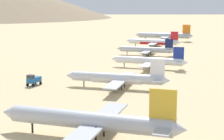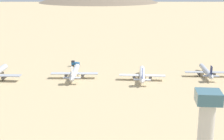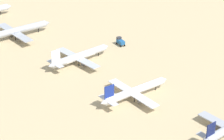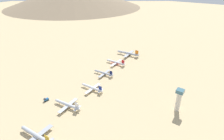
{
  "view_description": "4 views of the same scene",
  "coord_description": "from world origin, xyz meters",
  "px_view_note": "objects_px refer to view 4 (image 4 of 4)",
  "views": [
    {
      "loc": [
        -42.39,
        149.19,
        26.92
      ],
      "look_at": [
        3.37,
        25.07,
        3.53
      ],
      "focal_mm": 59.72,
      "sensor_mm": 36.0,
      "label": 1
    },
    {
      "loc": [
        -194.41,
        -3.96,
        55.61
      ],
      "look_at": [
        -2.99,
        15.38,
        5.26
      ],
      "focal_mm": 53.71,
      "sensor_mm": 36.0,
      "label": 2
    },
    {
      "loc": [
        -98.28,
        -118.25,
        86.29
      ],
      "look_at": [
        -0.73,
        15.94,
        4.34
      ],
      "focal_mm": 70.0,
      "sensor_mm": 36.0,
      "label": 3
    },
    {
      "loc": [
        -133.96,
        144.42,
        125.97
      ],
      "look_at": [
        0.62,
        -50.58,
        6.22
      ],
      "focal_mm": 30.46,
      "sensor_mm": 36.0,
      "label": 4
    }
  ],
  "objects_px": {
    "parked_jet_5": "(36,135)",
    "parked_jet_4": "(67,105)",
    "parked_jet_0": "(128,53)",
    "parked_jet_1": "(116,62)",
    "control_tower": "(179,99)",
    "parked_jet_2": "(104,73)",
    "service_truck": "(46,99)",
    "parked_jet_3": "(92,88)"
  },
  "relations": [
    {
      "from": "service_truck",
      "to": "parked_jet_1",
      "type": "bearing_deg",
      "value": -94.82
    },
    {
      "from": "parked_jet_0",
      "to": "parked_jet_2",
      "type": "xyz_separation_m",
      "value": [
        -7.9,
        80.79,
        -1.04
      ]
    },
    {
      "from": "parked_jet_3",
      "to": "parked_jet_5",
      "type": "distance_m",
      "value": 86.67
    },
    {
      "from": "parked_jet_1",
      "to": "parked_jet_5",
      "type": "relative_size",
      "value": 0.9
    },
    {
      "from": "parked_jet_4",
      "to": "parked_jet_5",
      "type": "distance_m",
      "value": 46.64
    },
    {
      "from": "parked_jet_4",
      "to": "parked_jet_5",
      "type": "bearing_deg",
      "value": 102.72
    },
    {
      "from": "parked_jet_1",
      "to": "parked_jet_5",
      "type": "xyz_separation_m",
      "value": [
        -27.8,
        163.88,
        0.43
      ]
    },
    {
      "from": "parked_jet_0",
      "to": "parked_jet_4",
      "type": "bearing_deg",
      "value": 96.94
    },
    {
      "from": "parked_jet_0",
      "to": "parked_jet_3",
      "type": "height_order",
      "value": "parked_jet_0"
    },
    {
      "from": "parked_jet_5",
      "to": "control_tower",
      "type": "relative_size",
      "value": 1.57
    },
    {
      "from": "parked_jet_2",
      "to": "parked_jet_5",
      "type": "relative_size",
      "value": 0.81
    },
    {
      "from": "parked_jet_0",
      "to": "control_tower",
      "type": "xyz_separation_m",
      "value": [
        -116.18,
        99.68,
        10.07
      ]
    },
    {
      "from": "parked_jet_1",
      "to": "parked_jet_3",
      "type": "bearing_deg",
      "value": 102.7
    },
    {
      "from": "service_truck",
      "to": "control_tower",
      "type": "distance_m",
      "value": 141.69
    },
    {
      "from": "parked_jet_1",
      "to": "parked_jet_5",
      "type": "height_order",
      "value": "parked_jet_5"
    },
    {
      "from": "parked_jet_0",
      "to": "service_truck",
      "type": "relative_size",
      "value": 7.86
    },
    {
      "from": "parked_jet_4",
      "to": "parked_jet_5",
      "type": "relative_size",
      "value": 0.88
    },
    {
      "from": "parked_jet_5",
      "to": "service_truck",
      "type": "height_order",
      "value": "parked_jet_5"
    },
    {
      "from": "parked_jet_4",
      "to": "control_tower",
      "type": "relative_size",
      "value": 1.38
    },
    {
      "from": "parked_jet_4",
      "to": "parked_jet_5",
      "type": "xyz_separation_m",
      "value": [
        -10.27,
        45.49,
        0.51
      ]
    },
    {
      "from": "parked_jet_1",
      "to": "parked_jet_3",
      "type": "relative_size",
      "value": 1.06
    },
    {
      "from": "parked_jet_3",
      "to": "service_truck",
      "type": "height_order",
      "value": "parked_jet_3"
    },
    {
      "from": "parked_jet_3",
      "to": "parked_jet_5",
      "type": "xyz_separation_m",
      "value": [
        -10.26,
        86.06,
        0.59
      ]
    },
    {
      "from": "parked_jet_2",
      "to": "parked_jet_0",
      "type": "bearing_deg",
      "value": -84.42
    },
    {
      "from": "parked_jet_3",
      "to": "parked_jet_4",
      "type": "distance_m",
      "value": 40.56
    },
    {
      "from": "parked_jet_1",
      "to": "parked_jet_5",
      "type": "bearing_deg",
      "value": 99.63
    },
    {
      "from": "parked_jet_0",
      "to": "parked_jet_4",
      "type": "height_order",
      "value": "parked_jet_0"
    },
    {
      "from": "parked_jet_1",
      "to": "parked_jet_2",
      "type": "height_order",
      "value": "parked_jet_1"
    },
    {
      "from": "parked_jet_2",
      "to": "control_tower",
      "type": "bearing_deg",
      "value": 170.1
    },
    {
      "from": "parked_jet_1",
      "to": "control_tower",
      "type": "xyz_separation_m",
      "value": [
        -114.21,
        57.8,
        10.82
      ]
    },
    {
      "from": "parked_jet_0",
      "to": "parked_jet_1",
      "type": "bearing_deg",
      "value": 92.69
    },
    {
      "from": "parked_jet_1",
      "to": "parked_jet_5",
      "type": "distance_m",
      "value": 166.22
    },
    {
      "from": "parked_jet_1",
      "to": "parked_jet_2",
      "type": "relative_size",
      "value": 1.1
    },
    {
      "from": "parked_jet_0",
      "to": "parked_jet_5",
      "type": "relative_size",
      "value": 1.08
    },
    {
      "from": "parked_jet_0",
      "to": "parked_jet_1",
      "type": "height_order",
      "value": "parked_jet_0"
    },
    {
      "from": "parked_jet_2",
      "to": "parked_jet_3",
      "type": "xyz_separation_m",
      "value": [
        -11.6,
        38.91,
        0.13
      ]
    },
    {
      "from": "parked_jet_1",
      "to": "parked_jet_4",
      "type": "xyz_separation_m",
      "value": [
        -17.53,
        118.38,
        -0.08
      ]
    },
    {
      "from": "parked_jet_5",
      "to": "parked_jet_4",
      "type": "bearing_deg",
      "value": -77.28
    },
    {
      "from": "parked_jet_2",
      "to": "parked_jet_5",
      "type": "distance_m",
      "value": 126.87
    },
    {
      "from": "parked_jet_0",
      "to": "control_tower",
      "type": "distance_m",
      "value": 153.41
    },
    {
      "from": "parked_jet_1",
      "to": "parked_jet_3",
      "type": "distance_m",
      "value": 79.77
    },
    {
      "from": "service_truck",
      "to": "control_tower",
      "type": "xyz_separation_m",
      "value": [
        -124.67,
        -66.22,
        12.16
      ]
    }
  ]
}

